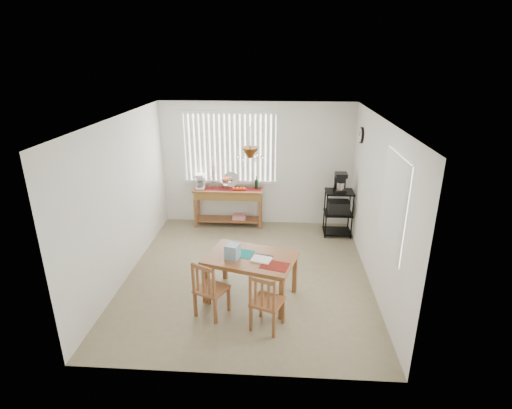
# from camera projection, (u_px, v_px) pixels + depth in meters

# --- Properties ---
(ground) EXTENTS (4.00, 4.50, 0.01)m
(ground) POSITION_uv_depth(u_px,v_px,m) (248.00, 274.00, 6.73)
(ground) COLOR gray
(room_shell) EXTENTS (4.20, 4.70, 2.70)m
(room_shell) POSITION_uv_depth(u_px,v_px,m) (247.00, 178.00, 6.15)
(room_shell) COLOR white
(room_shell) RESTS_ON ground
(sideboard) EXTENTS (1.46, 0.41, 0.82)m
(sideboard) POSITION_uv_depth(u_px,v_px,m) (229.00, 198.00, 8.44)
(sideboard) COLOR brown
(sideboard) RESTS_ON ground
(sideboard_items) EXTENTS (1.39, 0.34, 0.63)m
(sideboard_items) POSITION_uv_depth(u_px,v_px,m) (217.00, 183.00, 8.35)
(sideboard_items) COLOR maroon
(sideboard_items) RESTS_ON sideboard
(wire_cart) EXTENTS (0.55, 0.44, 0.94)m
(wire_cart) POSITION_uv_depth(u_px,v_px,m) (338.00, 209.00, 8.01)
(wire_cart) COLOR black
(wire_cart) RESTS_ON ground
(cart_items) EXTENTS (0.22, 0.26, 0.39)m
(cart_items) POSITION_uv_depth(u_px,v_px,m) (340.00, 183.00, 7.83)
(cart_items) COLOR black
(cart_items) RESTS_ON wire_cart
(dining_table) EXTENTS (1.47, 1.15, 0.69)m
(dining_table) POSITION_uv_depth(u_px,v_px,m) (251.00, 261.00, 5.89)
(dining_table) COLOR brown
(dining_table) RESTS_ON ground
(table_items) EXTENTS (0.97, 0.72, 0.22)m
(table_items) POSITION_uv_depth(u_px,v_px,m) (240.00, 254.00, 5.77)
(table_items) COLOR #167E78
(table_items) RESTS_ON dining_table
(chair_left) EXTENTS (0.52, 0.52, 0.85)m
(chair_left) POSITION_uv_depth(u_px,v_px,m) (210.00, 290.00, 5.53)
(chair_left) COLOR brown
(chair_left) RESTS_ON ground
(chair_right) EXTENTS (0.50, 0.50, 0.84)m
(chair_right) POSITION_uv_depth(u_px,v_px,m) (266.00, 302.00, 5.26)
(chair_right) COLOR brown
(chair_right) RESTS_ON ground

